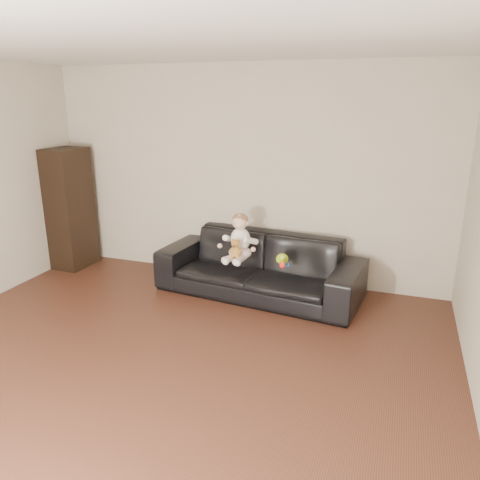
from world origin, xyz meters
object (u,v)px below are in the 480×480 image
at_px(toy_green, 282,259).
at_px(toy_blue_disc, 286,265).
at_px(teddy_bear, 236,249).
at_px(sofa, 259,266).
at_px(baby, 240,239).
at_px(toy_rattle, 283,265).
at_px(cabinet, 70,209).

relative_size(toy_green, toy_blue_disc, 1.80).
bearing_deg(teddy_bear, sofa, 56.53).
distance_m(baby, toy_blue_disc, 0.59).
bearing_deg(teddy_bear, toy_rattle, 2.23).
bearing_deg(toy_rattle, sofa, 142.56).
distance_m(teddy_bear, toy_green, 0.53).
bearing_deg(toy_green, cabinet, 175.63).
xyz_separation_m(baby, toy_green, (0.50, 0.00, -0.18)).
distance_m(sofa, baby, 0.41).
bearing_deg(sofa, toy_blue_disc, -18.62).
relative_size(teddy_bear, toy_rattle, 3.03).
xyz_separation_m(teddy_bear, toy_rattle, (0.53, 0.03, -0.14)).
xyz_separation_m(sofa, toy_blue_disc, (0.35, -0.17, 0.11)).
xyz_separation_m(teddy_bear, toy_blue_disc, (0.54, 0.12, -0.16)).
bearing_deg(toy_rattle, baby, 165.96).
distance_m(teddy_bear, toy_blue_disc, 0.58).
xyz_separation_m(sofa, cabinet, (-2.65, 0.10, 0.45)).
height_order(cabinet, teddy_bear, cabinet).
bearing_deg(toy_green, teddy_bear, -161.78).
bearing_deg(cabinet, baby, -3.07).
bearing_deg(baby, toy_green, 13.49).
bearing_deg(baby, cabinet, -171.89).
xyz_separation_m(baby, toy_blue_disc, (0.55, -0.04, -0.23)).
bearing_deg(sofa, baby, -140.32).
xyz_separation_m(baby, toy_rattle, (0.54, -0.13, -0.20)).
xyz_separation_m(cabinet, teddy_bear, (2.46, -0.39, -0.17)).
bearing_deg(cabinet, toy_green, -2.17).
distance_m(cabinet, toy_blue_disc, 3.03).
bearing_deg(toy_rattle, teddy_bear, -177.23).
relative_size(toy_green, toy_rattle, 2.33).
bearing_deg(sofa, cabinet, -175.46).
distance_m(sofa, cabinet, 2.69).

